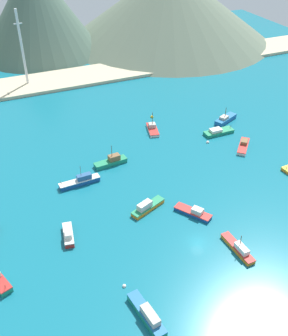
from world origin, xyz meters
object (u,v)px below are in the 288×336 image
(buoy_1, at_px, (208,142))
(fishing_boat_4, at_px, (239,248))
(fishing_boat_6, at_px, (147,207))
(fishing_boat_3, at_px, (68,235))
(fishing_boat_14, at_px, (81,181))
(buoy_0, at_px, (152,117))
(fishing_boat_2, at_px, (111,161))
(fishing_boat_11, at_px, (147,315))
(fishing_boat_7, at_px, (225,119))
(fishing_boat_10, at_px, (153,129))
(radio_tower, at_px, (22,48))
(fishing_boat_9, at_px, (218,132))
(fishing_boat_13, at_px, (194,212))
(buoy_2, at_px, (124,286))
(fishing_boat_8, at_px, (244,146))

(buoy_1, bearing_deg, fishing_boat_4, -112.67)
(buoy_1, bearing_deg, fishing_boat_6, -144.54)
(fishing_boat_3, relative_size, fishing_boat_14, 0.68)
(buoy_0, relative_size, buoy_1, 1.10)
(fishing_boat_2, bearing_deg, fishing_boat_11, -102.56)
(fishing_boat_3, relative_size, fishing_boat_7, 0.77)
(fishing_boat_4, distance_m, fishing_boat_7, 59.37)
(fishing_boat_10, distance_m, radio_tower, 62.05)
(fishing_boat_7, xyz_separation_m, fishing_boat_9, (-6.68, -6.10, -0.15))
(fishing_boat_9, xyz_separation_m, fishing_boat_13, (-26.25, -30.90, -0.00))
(radio_tower, bearing_deg, buoy_2, -90.60)
(radio_tower, bearing_deg, fishing_boat_13, -76.79)
(fishing_boat_9, distance_m, buoy_1, 6.87)
(fishing_boat_10, relative_size, buoy_0, 8.44)
(fishing_boat_7, relative_size, fishing_boat_9, 0.99)
(fishing_boat_9, distance_m, radio_tower, 80.27)
(fishing_boat_2, xyz_separation_m, fishing_boat_4, (13.68, -42.49, -0.19))
(fishing_boat_13, xyz_separation_m, fishing_boat_14, (-21.35, 22.65, 0.25))
(fishing_boat_8, bearing_deg, buoy_1, 141.48)
(fishing_boat_2, distance_m, fishing_boat_6, 22.17)
(fishing_boat_3, xyz_separation_m, radio_tower, (7.60, 89.14, 13.97))
(fishing_boat_6, bearing_deg, radio_tower, 98.07)
(fishing_boat_6, relative_size, fishing_boat_11, 0.90)
(fishing_boat_3, height_order, buoy_2, fishing_boat_3)
(fishing_boat_13, xyz_separation_m, radio_tower, (-21.94, 93.50, 14.19))
(fishing_boat_6, bearing_deg, fishing_boat_10, 63.39)
(fishing_boat_3, height_order, fishing_boat_10, fishing_boat_10)
(fishing_boat_8, distance_m, fishing_boat_11, 65.97)
(fishing_boat_6, bearing_deg, fishing_boat_11, -113.88)
(fishing_boat_13, height_order, buoy_2, fishing_boat_13)
(fishing_boat_6, bearing_deg, buoy_2, -124.93)
(fishing_boat_6, distance_m, fishing_boat_11, 30.31)
(fishing_boat_11, relative_size, fishing_boat_14, 0.99)
(fishing_boat_2, relative_size, fishing_boat_9, 0.99)
(fishing_boat_13, bearing_deg, fishing_boat_10, 79.03)
(fishing_boat_9, xyz_separation_m, fishing_boat_10, (-18.30, 10.11, -0.01))
(fishing_boat_8, bearing_deg, fishing_boat_13, -144.25)
(fishing_boat_7, height_order, fishing_boat_8, fishing_boat_7)
(fishing_boat_11, distance_m, fishing_boat_13, 30.73)
(fishing_boat_9, height_order, fishing_boat_11, fishing_boat_11)
(fishing_boat_4, xyz_separation_m, fishing_boat_9, (23.28, 45.16, -0.05))
(fishing_boat_11, height_order, radio_tower, radio_tower)
(fishing_boat_10, bearing_deg, buoy_2, -119.74)
(fishing_boat_11, bearing_deg, buoy_2, 98.50)
(fishing_boat_10, xyz_separation_m, fishing_boat_13, (-7.95, -41.01, 0.01))
(fishing_boat_13, bearing_deg, fishing_boat_7, 48.33)
(fishing_boat_7, bearing_deg, fishing_boat_13, -131.67)
(fishing_boat_3, bearing_deg, fishing_boat_10, 44.35)
(fishing_boat_4, height_order, fishing_boat_7, fishing_boat_7)
(fishing_boat_11, bearing_deg, fishing_boat_7, 46.96)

